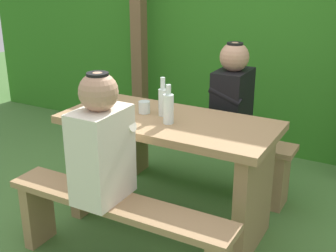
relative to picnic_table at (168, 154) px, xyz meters
The scene contains 12 objects.
ground_plane 0.52m from the picnic_table, ahead, with size 12.00×12.00×0.00m, color #497737.
hedge_backdrop 1.95m from the picnic_table, 90.00° to the left, with size 6.40×0.63×2.25m, color #2F761E.
pergola_post_left 1.72m from the picnic_table, 128.56° to the left, with size 0.12×0.12×1.90m, color brown.
picnic_table is the anchor object (origin of this frame).
bench_near 0.62m from the picnic_table, 90.00° to the right, with size 1.40×0.24×0.47m.
bench_far 0.62m from the picnic_table, 90.00° to the left, with size 1.40×0.24×0.47m.
person_white_shirt 0.66m from the picnic_table, 97.93° to the right, with size 0.25×0.35×0.72m.
person_black_coat 0.69m from the picnic_table, 70.61° to the left, with size 0.25×0.35×0.72m.
drinking_glass 0.35m from the picnic_table, behind, with size 0.08×0.08×0.08m, color silver.
bottle_left 0.36m from the picnic_table, 145.76° to the left, with size 0.06×0.06×0.26m.
bottle_right 0.36m from the picnic_table, 59.63° to the right, with size 0.07×0.07×0.25m.
cell_phone 0.43m from the picnic_table, 153.32° to the right, with size 0.07×0.14×0.01m, color black.
Camera 1 is at (1.30, -2.35, 1.71)m, focal length 47.46 mm.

